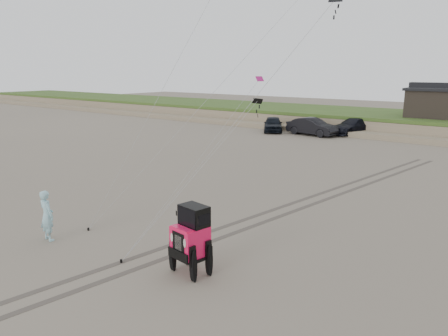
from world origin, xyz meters
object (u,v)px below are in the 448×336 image
at_px(jeep, 190,247).
at_px(truck_b, 312,127).
at_px(cabin, 443,102).
at_px(truck_c, 354,126).
at_px(truck_a, 273,124).
at_px(man, 47,215).

bearing_deg(jeep, truck_b, 118.57).
xyz_separation_m(cabin, jeep, (0.67, -37.63, -2.35)).
xyz_separation_m(truck_b, jeep, (10.54, -29.48, 0.04)).
bearing_deg(truck_c, cabin, 58.43).
bearing_deg(truck_b, truck_a, 99.29).
relative_size(truck_a, truck_b, 0.89).
distance_m(truck_b, jeep, 31.30).
relative_size(truck_b, man, 2.62).
height_order(truck_b, jeep, jeep).
distance_m(truck_a, man, 31.82).
relative_size(cabin, truck_c, 1.13).
bearing_deg(truck_c, jeep, -55.22).
bearing_deg(truck_c, truck_a, -134.59).
bearing_deg(truck_b, truck_c, -37.31).
bearing_deg(man, truck_a, -69.00).
bearing_deg(cabin, jeep, -88.98).
xyz_separation_m(jeep, man, (-6.16, -1.26, 0.09)).
relative_size(truck_b, truck_c, 0.91).
height_order(cabin, jeep, cabin).
bearing_deg(truck_b, jeep, -152.98).
xyz_separation_m(cabin, truck_b, (-9.87, -8.15, -2.39)).
bearing_deg(truck_c, man, -65.91).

